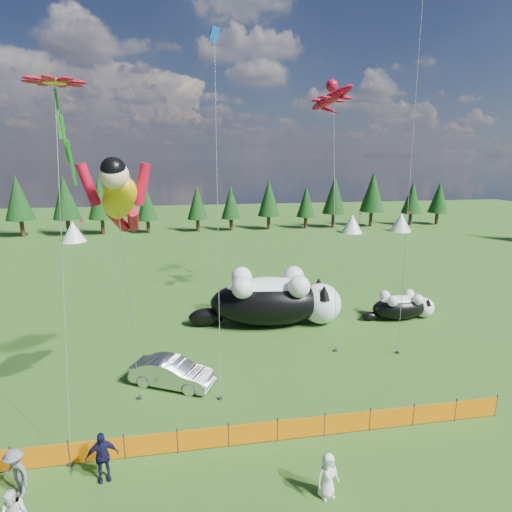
# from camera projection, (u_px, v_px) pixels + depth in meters

# --- Properties ---
(ground) EXTENTS (160.00, 160.00, 0.00)m
(ground) POSITION_uv_depth(u_px,v_px,m) (243.00, 400.00, 19.08)
(ground) COLOR #133309
(ground) RESTS_ON ground
(safety_fence) EXTENTS (22.06, 0.06, 1.10)m
(safety_fence) POSITION_uv_depth(u_px,v_px,m) (253.00, 433.00, 16.09)
(safety_fence) COLOR #262626
(safety_fence) RESTS_ON ground
(tree_line) EXTENTS (90.00, 4.00, 8.00)m
(tree_line) POSITION_uv_depth(u_px,v_px,m) (204.00, 206.00, 61.18)
(tree_line) COLOR black
(tree_line) RESTS_ON ground
(festival_tents) EXTENTS (50.00, 3.20, 2.80)m
(festival_tents) POSITION_uv_depth(u_px,v_px,m) (281.00, 226.00, 58.76)
(festival_tents) COLOR white
(festival_tents) RESTS_ON ground
(cat_large) EXTENTS (10.57, 4.46, 3.82)m
(cat_large) POSITION_uv_depth(u_px,v_px,m) (274.00, 299.00, 27.42)
(cat_large) COLOR black
(cat_large) RESTS_ON ground
(cat_small) EXTENTS (5.42, 1.94, 1.96)m
(cat_small) POSITION_uv_depth(u_px,v_px,m) (403.00, 306.00, 28.56)
(cat_small) COLOR black
(cat_small) RESTS_ON ground
(car) EXTENTS (4.46, 3.16, 1.40)m
(car) POSITION_uv_depth(u_px,v_px,m) (172.00, 372.00, 20.23)
(car) COLOR silver
(car) RESTS_ON ground
(spectator_c) EXTENTS (1.22, 0.81, 1.91)m
(spectator_c) POSITION_uv_depth(u_px,v_px,m) (102.00, 457.00, 14.21)
(spectator_c) COLOR #131435
(spectator_c) RESTS_ON ground
(spectator_d) EXTENTS (1.30, 1.17, 1.81)m
(spectator_d) POSITION_uv_depth(u_px,v_px,m) (16.00, 473.00, 13.54)
(spectator_d) COLOR slate
(spectator_d) RESTS_ON ground
(spectator_e) EXTENTS (0.91, 0.69, 1.66)m
(spectator_e) POSITION_uv_depth(u_px,v_px,m) (328.00, 476.00, 13.53)
(spectator_e) COLOR white
(spectator_e) RESTS_ON ground
(superhero_kite) EXTENTS (5.15, 5.38, 11.67)m
(superhero_kite) POSITION_uv_depth(u_px,v_px,m) (119.00, 199.00, 16.56)
(superhero_kite) COLOR #F7B50D
(superhero_kite) RESTS_ON ground
(gecko_kite) EXTENTS (5.17, 11.62, 17.63)m
(gecko_kite) POSITION_uv_depth(u_px,v_px,m) (332.00, 98.00, 28.63)
(gecko_kite) COLOR #B40925
(gecko_kite) RESTS_ON ground
(flower_kite) EXTENTS (3.34, 8.26, 15.84)m
(flower_kite) POSITION_uv_depth(u_px,v_px,m) (55.00, 86.00, 17.66)
(flower_kite) COLOR #B40925
(flower_kite) RESTS_ON ground
(diamond_kite_a) EXTENTS (1.10, 6.85, 18.79)m
(diamond_kite_a) POSITION_uv_depth(u_px,v_px,m) (215.00, 51.00, 20.98)
(diamond_kite_a) COLOR blue
(diamond_kite_a) RESTS_ON ground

